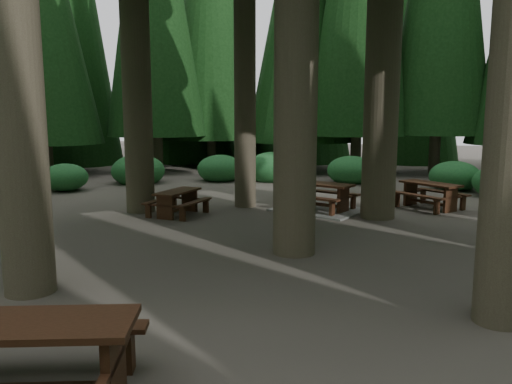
% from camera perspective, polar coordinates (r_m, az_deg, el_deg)
% --- Properties ---
extents(ground, '(80.00, 80.00, 0.00)m').
position_cam_1_polar(ground, '(10.05, -0.38, -6.96)').
color(ground, '#49423B').
rests_on(ground, ground).
extents(picnic_table_b, '(1.51, 1.76, 0.69)m').
position_cam_1_polar(picnic_table_b, '(13.86, -8.95, -0.78)').
color(picnic_table_b, '#341E0F').
rests_on(picnic_table_b, ground).
extents(picnic_table_c, '(2.97, 2.76, 0.81)m').
position_cam_1_polar(picnic_table_c, '(14.50, 7.31, -1.04)').
color(picnic_table_c, gray).
rests_on(picnic_table_c, ground).
extents(picnic_table_d, '(2.27, 2.25, 0.77)m').
position_cam_1_polar(picnic_table_d, '(15.55, 19.26, 0.06)').
color(picnic_table_d, '#341E0F').
rests_on(picnic_table_d, ground).
extents(picnic_table_e, '(2.36, 2.10, 0.86)m').
position_cam_1_polar(picnic_table_e, '(5.25, -24.84, -16.20)').
color(picnic_table_e, '#341E0F').
rests_on(picnic_table_e, ground).
extents(shrub_ring, '(23.86, 24.64, 1.49)m').
position_cam_1_polar(shrub_ring, '(10.52, 4.35, -4.02)').
color(shrub_ring, '#226332').
rests_on(shrub_ring, ground).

